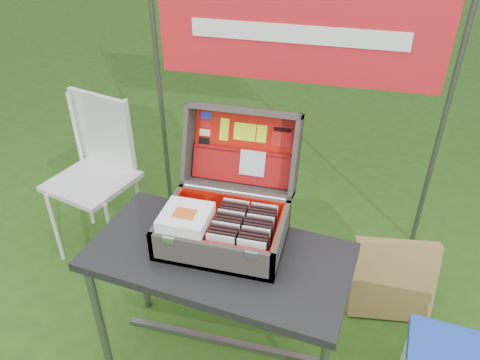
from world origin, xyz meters
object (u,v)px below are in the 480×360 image
(table, at_px, (220,309))
(cardboard_box, at_px, (393,280))
(chair, at_px, (92,183))
(suitcase, at_px, (226,191))

(table, relative_size, cardboard_box, 2.43)
(table, xyz_separation_m, cardboard_box, (0.80, 0.52, -0.12))
(chair, relative_size, cardboard_box, 2.12)
(cardboard_box, bearing_deg, suitcase, -162.18)
(table, xyz_separation_m, suitcase, (-0.00, 0.13, 0.58))
(suitcase, bearing_deg, table, -90.00)
(suitcase, distance_m, cardboard_box, 1.13)
(chair, height_order, cardboard_box, chair)
(suitcase, xyz_separation_m, chair, (-0.98, 0.49, -0.44))
(table, height_order, suitcase, suitcase)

